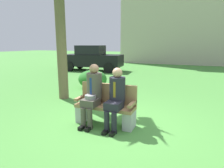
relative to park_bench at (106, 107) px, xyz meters
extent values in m
plane|color=#478939|center=(0.31, -0.01, -0.39)|extent=(80.00, 80.00, 0.00)
cube|color=#99754C|center=(0.00, -0.05, 0.02)|extent=(1.33, 0.44, 0.07)
cube|color=#99754C|center=(0.00, 0.14, 0.28)|extent=(1.33, 0.06, 0.45)
cube|color=#99754C|center=(-0.63, -0.05, 0.16)|extent=(0.08, 0.44, 0.06)
cube|color=#99754C|center=(0.63, -0.05, 0.16)|extent=(0.08, 0.44, 0.06)
cube|color=#B9B9B9|center=(-0.57, -0.05, -0.20)|extent=(0.20, 0.37, 0.38)
cube|color=#B9B9B9|center=(0.57, -0.05, -0.20)|extent=(0.20, 0.37, 0.38)
cube|color=#4C473D|center=(-0.27, -0.22, 0.14)|extent=(0.32, 0.38, 0.16)
cylinder|color=#4C473D|center=(-0.35, -0.41, -0.17)|extent=(0.11, 0.11, 0.45)
cylinder|color=#4C473D|center=(-0.19, -0.41, -0.17)|extent=(0.11, 0.11, 0.45)
cube|color=black|center=(-0.35, -0.47, -0.36)|extent=(0.09, 0.22, 0.07)
cube|color=black|center=(-0.19, -0.47, -0.36)|extent=(0.09, 0.22, 0.07)
cylinder|color=#4C473D|center=(-0.27, -0.03, 0.47)|extent=(0.34, 0.34, 0.57)
cube|color=navy|center=(-0.27, -0.19, 0.49)|extent=(0.05, 0.01, 0.36)
sphere|color=#9E7556|center=(-0.27, -0.03, 0.85)|extent=(0.21, 0.21, 0.21)
cylinder|color=gray|center=(-0.26, -0.24, 0.26)|extent=(0.24, 0.24, 0.09)
cube|color=#23232D|center=(0.28, -0.22, 0.14)|extent=(0.32, 0.38, 0.16)
cylinder|color=#23232D|center=(0.20, -0.41, -0.17)|extent=(0.11, 0.11, 0.45)
cylinder|color=#23232D|center=(0.36, -0.41, -0.17)|extent=(0.11, 0.11, 0.45)
cube|color=black|center=(0.20, -0.47, -0.36)|extent=(0.09, 0.22, 0.07)
cube|color=black|center=(0.36, -0.47, -0.36)|extent=(0.09, 0.22, 0.07)
cylinder|color=#23232D|center=(0.28, -0.03, 0.44)|extent=(0.34, 0.34, 0.51)
cube|color=olive|center=(0.28, -0.19, 0.46)|extent=(0.05, 0.01, 0.33)
sphere|color=tan|center=(0.28, -0.03, 0.79)|extent=(0.21, 0.21, 0.21)
cylinder|color=brown|center=(-2.18, 1.40, 1.43)|extent=(0.32, 0.32, 3.65)
ellipsoid|color=#2B7428|center=(-2.02, 3.13, -0.03)|extent=(1.18, 1.08, 0.74)
cube|color=black|center=(-4.53, 7.85, 0.31)|extent=(4.03, 1.92, 0.76)
cube|color=black|center=(-4.68, 7.84, 0.99)|extent=(1.82, 1.51, 0.60)
cylinder|color=black|center=(-3.24, 8.76, -0.07)|extent=(0.65, 0.20, 0.64)
cylinder|color=black|center=(-3.10, 7.20, -0.07)|extent=(0.65, 0.20, 0.64)
cylinder|color=black|center=(-5.96, 8.50, -0.07)|extent=(0.65, 0.20, 0.64)
cylinder|color=black|center=(-5.82, 6.95, -0.07)|extent=(0.65, 0.20, 0.64)
cube|color=#C1B49E|center=(1.06, 17.89, 4.61)|extent=(11.80, 7.75, 10.01)
camera|label=1|loc=(1.75, -3.82, 1.38)|focal=31.47mm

